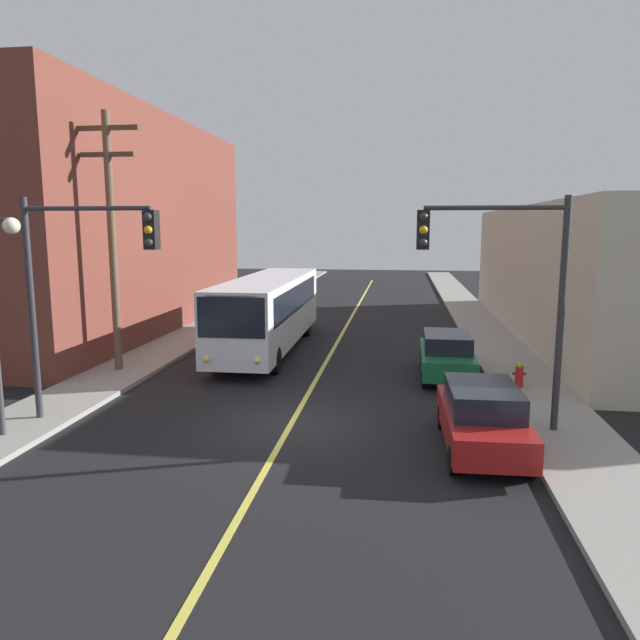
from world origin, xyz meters
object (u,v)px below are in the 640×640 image
(city_bus, at_px, (269,309))
(fire_hydrant, at_px, (519,374))
(parked_car_red, at_px, (482,417))
(utility_pole_near, at_px, (112,230))
(traffic_signal_right_corner, at_px, (500,270))
(parked_car_green, at_px, (447,355))
(traffic_signal_left_corner, at_px, (82,268))

(city_bus, xyz_separation_m, fire_hydrant, (9.64, -5.40, -1.23))
(parked_car_red, bearing_deg, utility_pole_near, 153.96)
(utility_pole_near, relative_size, fire_hydrant, 11.02)
(parked_car_red, relative_size, utility_pole_near, 0.48)
(traffic_signal_right_corner, distance_m, fire_hydrant, 5.75)
(parked_car_red, relative_size, fire_hydrant, 5.28)
(city_bus, height_order, fire_hydrant, city_bus)
(parked_car_green, bearing_deg, city_bus, 152.42)
(city_bus, distance_m, parked_car_green, 8.41)
(parked_car_red, bearing_deg, traffic_signal_left_corner, 177.70)
(parked_car_red, relative_size, traffic_signal_right_corner, 0.74)
(city_bus, xyz_separation_m, parked_car_green, (7.40, -3.86, -0.98))
(traffic_signal_right_corner, bearing_deg, parked_car_red, -109.87)
(parked_car_red, distance_m, traffic_signal_right_corner, 3.74)
(city_bus, bearing_deg, utility_pole_near, -133.79)
(city_bus, xyz_separation_m, utility_pole_near, (-4.64, -4.84, 3.45))
(parked_car_red, distance_m, parked_car_green, 7.02)
(utility_pole_near, distance_m, traffic_signal_left_corner, 6.05)
(traffic_signal_left_corner, bearing_deg, fire_hydrant, 22.43)
(fire_hydrant, bearing_deg, utility_pole_near, 177.73)
(parked_car_green, distance_m, fire_hydrant, 2.73)
(city_bus, height_order, traffic_signal_right_corner, traffic_signal_right_corner)
(parked_car_red, distance_m, traffic_signal_left_corner, 10.91)
(traffic_signal_left_corner, xyz_separation_m, traffic_signal_right_corner, (10.82, 0.92, 0.00))
(parked_car_green, distance_m, traffic_signal_right_corner, 6.70)
(city_bus, height_order, parked_car_red, city_bus)
(city_bus, distance_m, utility_pole_near, 7.54)
(parked_car_green, height_order, traffic_signal_right_corner, traffic_signal_right_corner)
(parked_car_green, bearing_deg, traffic_signal_left_corner, -146.62)
(fire_hydrant, bearing_deg, city_bus, 150.73)
(fire_hydrant, bearing_deg, traffic_signal_left_corner, -157.57)
(parked_car_green, height_order, utility_pole_near, utility_pole_near)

